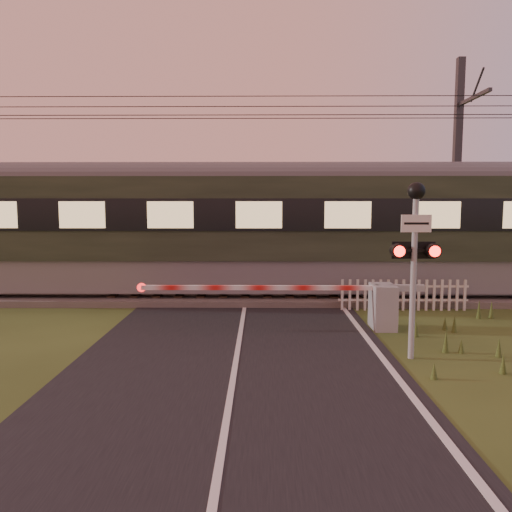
{
  "coord_description": "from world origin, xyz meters",
  "views": [
    {
      "loc": [
        0.47,
        -8.82,
        2.94
      ],
      "look_at": [
        0.34,
        3.2,
        1.64
      ],
      "focal_mm": 35.0,
      "sensor_mm": 36.0,
      "label": 1
    }
  ],
  "objects_px": {
    "boom_gate": "(369,304)",
    "picket_fence": "(403,295)",
    "catenary_mast": "(457,170)",
    "crossing_signal": "(415,239)"
  },
  "relations": [
    {
      "from": "picket_fence",
      "to": "boom_gate",
      "type": "bearing_deg",
      "value": -124.74
    },
    {
      "from": "picket_fence",
      "to": "catenary_mast",
      "type": "relative_size",
      "value": 0.45
    },
    {
      "from": "picket_fence",
      "to": "crossing_signal",
      "type": "bearing_deg",
      "value": -103.86
    },
    {
      "from": "boom_gate",
      "to": "catenary_mast",
      "type": "xyz_separation_m",
      "value": [
        4.28,
        6.1,
        3.47
      ]
    },
    {
      "from": "crossing_signal",
      "to": "boom_gate",
      "type": "bearing_deg",
      "value": 98.2
    },
    {
      "from": "crossing_signal",
      "to": "catenary_mast",
      "type": "relative_size",
      "value": 0.42
    },
    {
      "from": "boom_gate",
      "to": "crossing_signal",
      "type": "xyz_separation_m",
      "value": [
        0.32,
        -2.25,
        1.69
      ]
    },
    {
      "from": "crossing_signal",
      "to": "picket_fence",
      "type": "bearing_deg",
      "value": 76.14
    },
    {
      "from": "picket_fence",
      "to": "catenary_mast",
      "type": "xyz_separation_m",
      "value": [
        2.91,
        4.13,
        3.63
      ]
    },
    {
      "from": "boom_gate",
      "to": "picket_fence",
      "type": "bearing_deg",
      "value": 55.26
    }
  ]
}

